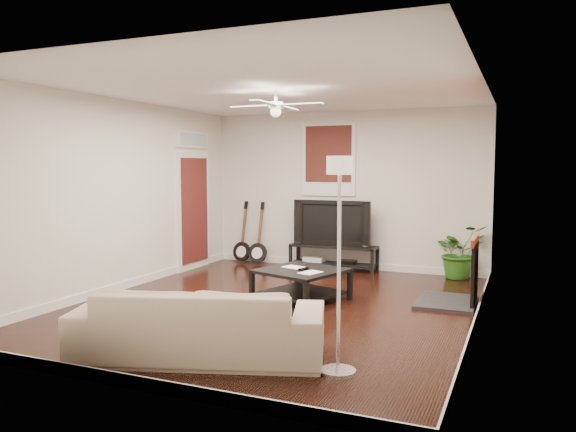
% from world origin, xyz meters
% --- Properties ---
extents(room, '(5.01, 6.01, 2.81)m').
position_xyz_m(room, '(0.00, 0.00, 1.40)').
color(room, black).
rests_on(room, ground).
extents(brick_accent, '(0.02, 2.20, 2.80)m').
position_xyz_m(brick_accent, '(2.49, 1.00, 1.40)').
color(brick_accent, '#AF5938').
rests_on(brick_accent, floor).
extents(fireplace, '(0.80, 1.10, 0.92)m').
position_xyz_m(fireplace, '(2.20, 1.00, 0.46)').
color(fireplace, black).
rests_on(fireplace, floor).
extents(window_back, '(1.00, 0.06, 1.30)m').
position_xyz_m(window_back, '(-0.30, 2.97, 1.95)').
color(window_back, '#39180F').
rests_on(window_back, wall_back).
extents(door_left, '(0.08, 1.00, 2.50)m').
position_xyz_m(door_left, '(-2.46, 1.90, 1.25)').
color(door_left, white).
rests_on(door_left, wall_left).
extents(tv_stand, '(1.56, 0.42, 0.44)m').
position_xyz_m(tv_stand, '(-0.13, 2.78, 0.22)').
color(tv_stand, black).
rests_on(tv_stand, floor).
extents(tv, '(1.39, 0.18, 0.80)m').
position_xyz_m(tv, '(-0.13, 2.80, 0.84)').
color(tv, black).
rests_on(tv, tv_stand).
extents(coffee_table, '(1.28, 1.28, 0.43)m').
position_xyz_m(coffee_table, '(0.19, 0.41, 0.21)').
color(coffee_table, black).
rests_on(coffee_table, floor).
extents(sofa, '(2.52, 1.61, 0.69)m').
position_xyz_m(sofa, '(0.15, -2.10, 0.34)').
color(sofa, '#BAAB8B').
rests_on(sofa, floor).
extents(floor_lamp, '(0.40, 0.40, 1.92)m').
position_xyz_m(floor_lamp, '(1.50, -2.00, 0.96)').
color(floor_lamp, white).
rests_on(floor_lamp, floor).
extents(potted_plant, '(1.05, 1.04, 0.88)m').
position_xyz_m(potted_plant, '(2.01, 2.82, 0.44)').
color(potted_plant, '#27601B').
rests_on(potted_plant, floor).
extents(guitar_left, '(0.39, 0.30, 1.19)m').
position_xyz_m(guitar_left, '(-1.95, 2.75, 0.59)').
color(guitar_left, black).
rests_on(guitar_left, floor).
extents(guitar_right, '(0.37, 0.26, 1.19)m').
position_xyz_m(guitar_right, '(-1.60, 2.72, 0.59)').
color(guitar_right, black).
rests_on(guitar_right, floor).
extents(ceiling_fan, '(1.24, 1.24, 0.32)m').
position_xyz_m(ceiling_fan, '(0.00, 0.00, 2.60)').
color(ceiling_fan, white).
rests_on(ceiling_fan, ceiling).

